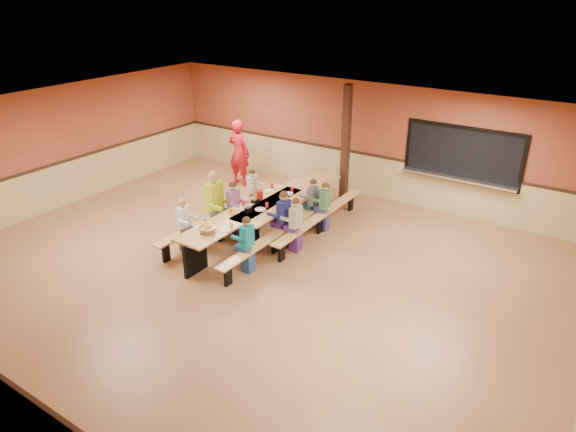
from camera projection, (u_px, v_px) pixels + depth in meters
The scene contains 23 objects.
ground at pixel (248, 270), 10.27m from camera, with size 12.00×12.00×0.00m, color brown.
room_envelope at pixel (247, 240), 9.98m from camera, with size 12.04×10.04×3.02m.
kitchen_pass_through at pixel (462, 157), 12.10m from camera, with size 2.78×0.28×1.38m.
structural_post at pixel (346, 144), 13.08m from camera, with size 0.18×0.18×3.00m, color black.
cafeteria_table_main at pixel (244, 221), 11.16m from camera, with size 1.91×3.70×0.74m.
cafeteria_table_second at pixel (290, 204), 12.01m from camera, with size 1.91×3.70×0.74m.
seated_child_white_left at pixel (184, 225), 10.81m from camera, with size 0.36×0.29×1.18m, color white, non-canonical shape.
seated_adult_yellow at pixel (215, 203), 11.50m from camera, with size 0.50×0.41×1.48m, color #B0D219, non-canonical shape.
seated_child_grey_left at pixel (252, 192), 12.62m from camera, with size 0.33×0.27×1.12m, color silver, non-canonical shape.
seated_child_teal_right at pixel (247, 245), 10.01m from camera, with size 0.35×0.29×1.17m, color #0F7C86, non-canonical shape.
seated_child_navy_right at pixel (284, 220), 10.96m from camera, with size 0.40×0.32×1.27m, color navy, non-canonical shape.
seated_child_char_right at pixel (313, 203), 11.89m from camera, with size 0.35×0.28×1.16m, color #4E5259, non-canonical shape.
seated_child_purple_sec at pixel (234, 208), 11.59m from camera, with size 0.38×0.31×1.23m, color #8C5992, non-canonical shape.
seated_child_green_sec at pixel (325, 207), 11.72m from camera, with size 0.34×0.28×1.15m, color #387442, non-canonical shape.
seated_child_tan_sec at pixel (296, 225), 10.79m from camera, with size 0.36×0.30×1.20m, color tan, non-canonical shape.
standing_woman at pixel (239, 152), 14.30m from camera, with size 0.68×0.45×1.86m, color red.
punch_pitcher at pixel (260, 195), 11.66m from camera, with size 0.16×0.16×0.22m, color red.
chip_bowl at pixel (207, 229), 10.13m from camera, with size 0.32×0.32×0.15m, color orange, non-canonical shape.
napkin_dispenser at pixel (248, 210), 11.00m from camera, with size 0.10×0.14×0.13m, color black.
condiment_mustard at pixel (231, 212), 10.87m from camera, with size 0.06×0.06×0.17m, color yellow.
condiment_ketchup at pixel (231, 211), 10.89m from camera, with size 0.06×0.06×0.17m, color #B2140F.
table_paddle at pixel (255, 197), 11.49m from camera, with size 0.16×0.16×0.56m.
place_settings at pixel (243, 210), 11.04m from camera, with size 0.65×3.30×0.11m, color beige, non-canonical shape.
Camera 1 is at (5.57, -6.96, 5.27)m, focal length 32.00 mm.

